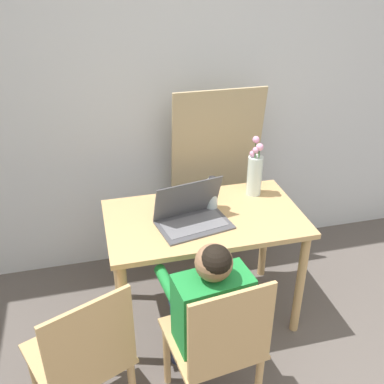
# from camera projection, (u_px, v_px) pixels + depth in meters

# --- Properties ---
(wall_back) EXTENTS (6.40, 0.05, 2.50)m
(wall_back) POSITION_uv_depth(u_px,v_px,m) (175.00, 85.00, 2.82)
(wall_back) COLOR silver
(wall_back) RESTS_ON ground_plane
(dining_table) EXTENTS (1.09, 0.63, 0.71)m
(dining_table) POSITION_uv_depth(u_px,v_px,m) (204.00, 232.00, 2.53)
(dining_table) COLOR tan
(dining_table) RESTS_ON ground_plane
(chair_occupied) EXTENTS (0.45, 0.45, 0.86)m
(chair_occupied) POSITION_uv_depth(u_px,v_px,m) (218.00, 345.00, 2.03)
(chair_occupied) COLOR tan
(chair_occupied) RESTS_ON ground_plane
(chair_spare) EXTENTS (0.52, 0.52, 0.86)m
(chair_spare) POSITION_uv_depth(u_px,v_px,m) (84.00, 360.00, 1.96)
(chair_spare) COLOR tan
(chair_spare) RESTS_ON ground_plane
(person_seated) EXTENTS (0.39, 0.46, 0.96)m
(person_seated) POSITION_uv_depth(u_px,v_px,m) (208.00, 303.00, 2.05)
(person_seated) COLOR #1E8438
(person_seated) RESTS_ON ground_plane
(laptop) EXTENTS (0.42, 0.31, 0.24)m
(laptop) POSITION_uv_depth(u_px,v_px,m) (192.00, 214.00, 2.40)
(laptop) COLOR #4C4C51
(laptop) RESTS_ON dining_table
(flower_vase) EXTENTS (0.09, 0.09, 0.36)m
(flower_vase) POSITION_uv_depth(u_px,v_px,m) (255.00, 171.00, 2.63)
(flower_vase) COLOR silver
(flower_vase) RESTS_ON dining_table
(water_bottle) EXTENTS (0.07, 0.07, 0.20)m
(water_bottle) POSITION_uv_depth(u_px,v_px,m) (212.00, 194.00, 2.51)
(water_bottle) COLOR silver
(water_bottle) RESTS_ON dining_table
(cardboard_panel) EXTENTS (0.59, 0.19, 1.28)m
(cardboard_panel) POSITION_uv_depth(u_px,v_px,m) (214.00, 178.00, 3.05)
(cardboard_panel) COLOR tan
(cardboard_panel) RESTS_ON ground_plane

